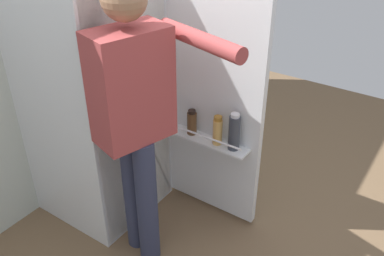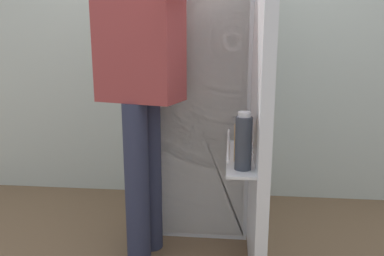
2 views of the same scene
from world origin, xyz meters
name	(u,v)px [view 1 (image 1 of 2)]	position (x,y,z in m)	size (l,w,h in m)	color
ground_plane	(173,232)	(0.00, 0.00, 0.00)	(5.44, 5.44, 0.00)	brown
kitchen_wall	(38,7)	(0.00, 0.96, 1.30)	(4.40, 0.10, 2.61)	beige
refrigerator	(102,96)	(0.02, 0.53, 0.82)	(0.71, 1.30, 1.64)	silver
person	(135,110)	(-0.19, 0.06, 0.97)	(0.54, 0.76, 1.63)	#2D334C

